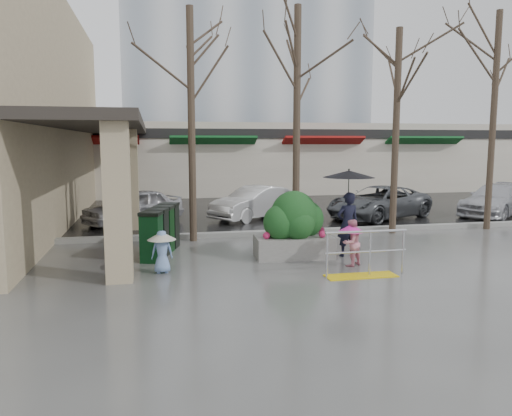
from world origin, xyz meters
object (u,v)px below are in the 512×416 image
object	(u,v)px
planter	(294,226)
tree_mideast	(398,81)
tree_east	(496,67)
woman	(348,202)
car_a	(133,207)
tree_midwest	(297,66)
car_b	(255,203)
tree_west	(191,67)
car_d	(496,200)
car_c	(379,202)
news_boxes	(161,231)
child_blue	(162,246)
child_pink	(351,240)
handrail	(364,259)

from	to	relation	value
planter	tree_mideast	bearing A→B (deg)	33.14
tree_east	woman	size ratio (longest dim) A/B	3.16
car_a	tree_midwest	bearing A→B (deg)	21.57
car_a	car_b	bearing A→B (deg)	59.64
tree_west	car_a	bearing A→B (deg)	117.34
car_b	car_d	xyz separation A→B (m)	(9.75, -1.05, 0.00)
car_c	news_boxes	bearing A→B (deg)	-88.12
tree_east	car_b	world-z (taller)	tree_east
tree_midwest	news_boxes	xyz separation A→B (m)	(-4.18, -1.64, -4.61)
tree_midwest	child_blue	size ratio (longest dim) A/B	7.06
news_boxes	car_c	size ratio (longest dim) A/B	0.51
child_blue	car_b	bearing A→B (deg)	-118.56
child_pink	car_a	size ratio (longest dim) A/B	0.30
car_a	car_b	world-z (taller)	same
handrail	child_pink	size ratio (longest dim) A/B	1.69
tree_mideast	car_a	distance (m)	10.05
tree_mideast	car_b	size ratio (longest dim) A/B	1.70
news_boxes	car_a	bearing A→B (deg)	116.10
tree_east	news_boxes	size ratio (longest dim) A/B	3.14
tree_mideast	planter	world-z (taller)	tree_mideast
tree_east	car_a	distance (m)	13.28
tree_midwest	car_a	size ratio (longest dim) A/B	1.89
tree_midwest	tree_mideast	world-z (taller)	tree_midwest
tree_west	woman	bearing A→B (deg)	-37.53
tree_west	woman	distance (m)	5.99
tree_mideast	car_d	xyz separation A→B (m)	(5.96, 2.77, -4.23)
tree_mideast	car_c	distance (m)	5.22
handrail	car_d	distance (m)	11.84
tree_east	car_c	xyz separation A→B (m)	(-2.59, 2.92, -4.75)
handrail	tree_midwest	bearing A→B (deg)	91.91
car_a	car_c	distance (m)	9.30
woman	car_c	world-z (taller)	woman
handrail	car_b	world-z (taller)	car_b
tree_mideast	car_d	size ratio (longest dim) A/B	1.50
car_d	car_b	bearing A→B (deg)	-128.56
car_a	car_c	world-z (taller)	same
car_a	car_b	distance (m)	4.58
news_boxes	car_a	xyz separation A→B (m)	(-0.88, 5.25, 0.00)
handrail	child_pink	world-z (taller)	child_pink
child_blue	car_a	distance (m)	7.27
child_pink	child_blue	world-z (taller)	child_pink
tree_west	news_boxes	xyz separation A→B (m)	(-0.98, -1.64, -4.46)
news_boxes	car_c	xyz separation A→B (m)	(8.39, 4.56, 0.00)
handrail	car_d	world-z (taller)	car_d
news_boxes	car_b	bearing A→B (deg)	72.47
tree_west	child_pink	bearing A→B (deg)	-48.30
tree_east	car_d	world-z (taller)	tree_east
car_a	car_c	xyz separation A→B (m)	(9.27, -0.69, 0.00)
news_boxes	tree_west	bearing A→B (deg)	75.55
tree_east	car_b	distance (m)	9.51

